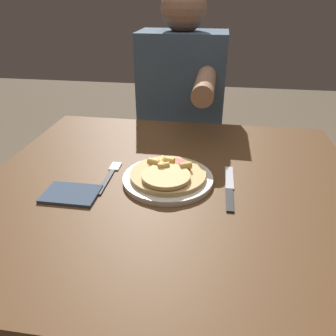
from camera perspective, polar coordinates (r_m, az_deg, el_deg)
The scene contains 7 objects.
dining_table at distance 0.94m, azimuth 0.30°, elevation -8.84°, with size 1.01×0.93×0.76m.
plate at distance 0.88m, azimuth -0.00°, elevation -1.89°, with size 0.24×0.24×0.01m.
pizza at distance 0.87m, azimuth -0.11°, elevation -0.92°, with size 0.20×0.20×0.04m.
fork at distance 0.92m, azimuth -10.08°, elevation -1.22°, with size 0.03×0.18×0.00m.
knife at distance 0.86m, azimuth 10.66°, elevation -3.43°, with size 0.02×0.22×0.00m.
napkin at distance 0.86m, azimuth -16.52°, elevation -4.35°, with size 0.14×0.09×0.01m.
person_diner at distance 1.47m, azimuth 2.43°, elevation 9.08°, with size 0.36×0.52×1.24m.
Camera 1 is at (0.11, -0.74, 1.21)m, focal length 35.00 mm.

